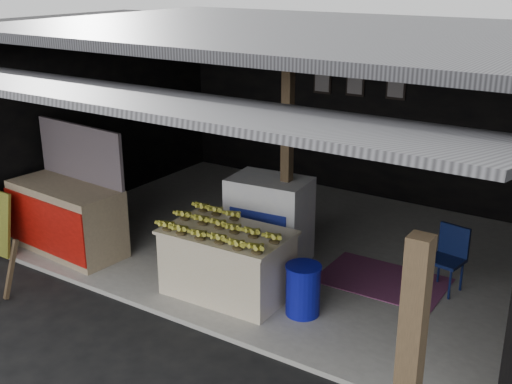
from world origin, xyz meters
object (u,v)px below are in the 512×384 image
Objects in this scene: water_barrel at (303,291)px; plastic_chair at (450,253)px; banana_table at (227,263)px; neighbor_stall at (67,215)px; white_crate at (269,220)px.

plastic_chair is at bearing 52.01° from water_barrel.
plastic_chair is (2.12, 1.55, 0.06)m from banana_table.
banana_table is 2.63m from plastic_chair.
plastic_chair is (1.15, 1.47, 0.18)m from water_barrel.
banana_table is at bearing 7.96° from neighbor_stall.
water_barrel is (1.07, -1.00, -0.28)m from white_crate.
banana_table reaches higher than plastic_chair.
plastic_chair is (4.65, 1.73, -0.05)m from neighbor_stall.
neighbor_stall reaches higher than banana_table.
neighbor_stall is 4.96m from plastic_chair.
plastic_chair is at bearing 34.25° from banana_table.
water_barrel is (0.97, 0.08, -0.12)m from banana_table.
white_crate reaches higher than plastic_chair.
banana_table is 0.88× the size of neighbor_stall.
white_crate reaches higher than banana_table.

